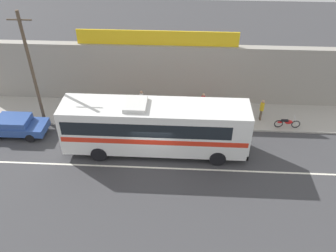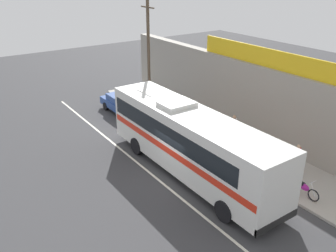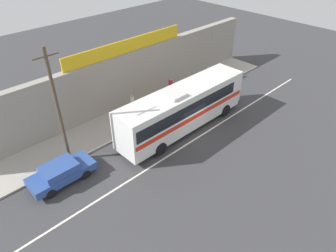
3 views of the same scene
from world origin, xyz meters
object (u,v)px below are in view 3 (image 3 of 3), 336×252
object	(u,v)px
parked_car	(61,172)
pedestrian_far_left	(170,85)
motorcycle_black	(194,90)
pedestrian_near_shop	(207,74)
intercity_bus	(182,107)
utility_pole	(58,107)
motorcycle_green	(224,76)
pedestrian_by_curb	(132,102)

from	to	relation	value
parked_car	pedestrian_far_left	xyz separation A→B (m)	(13.28, 3.46, 0.32)
motorcycle_black	pedestrian_near_shop	xyz separation A→B (m)	(2.69, 0.69, 0.57)
parked_car	pedestrian_near_shop	size ratio (longest dim) A/B	2.48
intercity_bus	utility_pole	xyz separation A→B (m)	(-8.55, 2.89, 2.33)
parked_car	intercity_bus	bearing A→B (deg)	-7.40
intercity_bus	pedestrian_near_shop	world-z (taller)	intercity_bus
parked_car	pedestrian_near_shop	xyz separation A→B (m)	(17.57, 2.55, 0.40)
parked_car	motorcycle_black	world-z (taller)	parked_car
intercity_bus	utility_pole	bearing A→B (deg)	161.33
intercity_bus	pedestrian_near_shop	distance (m)	8.59
pedestrian_far_left	motorcycle_green	bearing A→B (deg)	-16.92
pedestrian_by_curb	motorcycle_black	bearing A→B (deg)	-13.33
motorcycle_green	utility_pole	bearing A→B (deg)	-179.91
pedestrian_far_left	intercity_bus	bearing A→B (deg)	-125.07
parked_car	pedestrian_by_curb	world-z (taller)	pedestrian_by_curb
motorcycle_black	pedestrian_by_curb	distance (m)	6.51
pedestrian_near_shop	motorcycle_black	bearing A→B (deg)	-165.61
intercity_bus	motorcycle_green	distance (m)	9.93
parked_car	pedestrian_by_curb	distance (m)	9.22
parked_car	motorcycle_black	distance (m)	15.00
pedestrian_near_shop	motorcycle_green	bearing A→B (deg)	-27.87
intercity_bus	utility_pole	size ratio (longest dim) A/B	1.45
pedestrian_by_curb	parked_car	bearing A→B (deg)	-158.65
utility_pole	pedestrian_far_left	distance (m)	12.48
motorcycle_black	pedestrian_near_shop	size ratio (longest dim) A/B	1.07
motorcycle_green	motorcycle_black	world-z (taller)	same
motorcycle_green	pedestrian_near_shop	xyz separation A→B (m)	(-1.74, 0.92, 0.57)
motorcycle_green	pedestrian_near_shop	bearing A→B (deg)	152.13
motorcycle_green	pedestrian_near_shop	world-z (taller)	pedestrian_near_shop
motorcycle_green	intercity_bus	bearing A→B (deg)	-162.72
pedestrian_near_shop	intercity_bus	bearing A→B (deg)	-153.29
motorcycle_black	pedestrian_far_left	size ratio (longest dim) A/B	1.15
utility_pole	intercity_bus	bearing A→B (deg)	-18.67
intercity_bus	parked_car	bearing A→B (deg)	172.60
pedestrian_near_shop	pedestrian_by_curb	xyz separation A→B (m)	(-9.00, 0.81, 0.00)
parked_car	motorcycle_green	distance (m)	19.39
motorcycle_black	parked_car	bearing A→B (deg)	-172.89
parked_car	pedestrian_near_shop	bearing A→B (deg)	8.25
motorcycle_black	pedestrian_far_left	world-z (taller)	pedestrian_far_left
utility_pole	motorcycle_green	distance (m)	18.33
intercity_bus	pedestrian_far_left	xyz separation A→B (m)	(3.34, 4.75, -1.01)
parked_car	motorcycle_green	xyz separation A→B (m)	(19.32, 1.62, -0.17)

